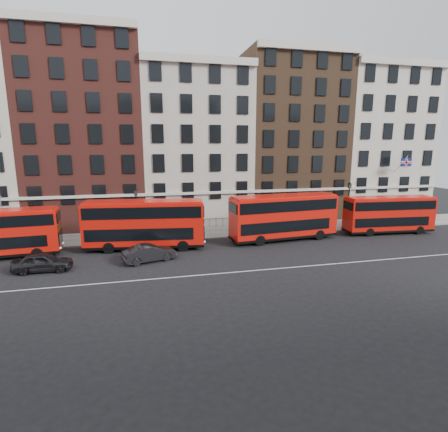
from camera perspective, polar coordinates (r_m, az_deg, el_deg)
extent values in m
plane|color=black|center=(29.07, 0.80, -7.80)|extent=(120.00, 120.00, 0.00)
cube|color=gray|center=(38.89, -2.94, -2.70)|extent=(80.00, 5.00, 0.15)
cube|color=gray|center=(36.51, -2.24, -3.63)|extent=(80.00, 0.30, 0.16)
cube|color=white|center=(27.25, 1.82, -9.14)|extent=(70.00, 0.12, 0.01)
cube|color=brown|center=(45.06, -21.55, 12.50)|extent=(12.80, 10.00, 22.00)
cube|color=beige|center=(41.61, -23.89, 27.35)|extent=(12.80, 0.50, 0.80)
cube|color=#A29B8E|center=(45.11, -4.80, 11.33)|extent=(12.80, 10.00, 19.00)
cube|color=beige|center=(40.92, -3.85, 24.18)|extent=(12.80, 0.50, 0.80)
cube|color=brown|center=(48.67, 10.62, 12.37)|extent=(12.80, 10.00, 21.00)
cube|color=beige|center=(45.26, 14.08, 25.24)|extent=(12.80, 0.50, 0.80)
cube|color=#B9B0A0|center=(55.04, 23.13, 11.01)|extent=(12.80, 10.00, 20.00)
cube|color=beige|center=(51.85, 27.67, 21.38)|extent=(12.80, 0.50, 0.80)
cube|color=black|center=(34.70, -25.12, -3.16)|extent=(0.24, 2.10, 1.24)
cube|color=black|center=(34.47, -25.27, -1.52)|extent=(0.21, 1.81, 0.40)
cylinder|color=black|center=(34.23, -28.20, -5.38)|extent=(0.97, 0.34, 0.95)
cylinder|color=black|center=(36.26, -27.60, -4.43)|extent=(0.97, 0.34, 0.95)
cube|color=red|center=(33.31, -12.84, -1.27)|extent=(11.14, 3.98, 4.10)
cube|color=black|center=(33.78, -12.69, -4.45)|extent=(11.14, 4.02, 0.25)
cube|color=black|center=(33.51, -13.31, -2.44)|extent=(9.91, 3.90, 1.09)
cube|color=black|center=(33.06, -12.94, 0.88)|extent=(10.74, 4.01, 1.04)
cube|color=red|center=(32.92, -13.00, 2.30)|extent=(10.80, 3.73, 0.19)
cube|color=black|center=(33.26, -3.34, -2.44)|extent=(0.38, 2.27, 1.35)
cube|color=black|center=(33.01, -3.37, -0.57)|extent=(0.34, 1.97, 0.44)
cylinder|color=black|center=(32.40, -6.71, -4.87)|extent=(1.07, 0.42, 1.04)
cylinder|color=black|center=(34.64, -6.66, -3.79)|extent=(1.07, 0.42, 1.04)
cylinder|color=black|center=(33.21, -18.29, -4.98)|extent=(1.07, 0.42, 1.04)
cylinder|color=black|center=(35.39, -17.49, -3.92)|extent=(1.07, 0.42, 1.04)
cube|color=red|center=(36.07, 9.71, -0.12)|extent=(11.25, 3.74, 4.15)
cube|color=black|center=(36.51, 9.61, -3.12)|extent=(11.26, 3.78, 0.25)
cube|color=black|center=(36.07, 9.24, -1.25)|extent=(10.00, 3.69, 1.10)
cube|color=black|center=(35.84, 9.78, 1.90)|extent=(10.84, 3.78, 1.05)
cube|color=red|center=(35.71, 9.83, 3.23)|extent=(10.92, 3.49, 0.19)
cube|color=black|center=(39.17, 16.84, -0.75)|extent=(0.32, 2.31, 1.37)
cube|color=black|center=(38.96, 16.93, 0.87)|extent=(0.29, 2.00, 0.44)
cylinder|color=black|center=(37.36, 15.31, -2.98)|extent=(1.08, 0.40, 1.05)
cylinder|color=black|center=(39.26, 13.39, -2.19)|extent=(1.08, 0.40, 1.05)
cylinder|color=black|center=(34.10, 5.88, -4.00)|extent=(1.08, 0.40, 1.05)
cylinder|color=black|center=(36.18, 4.32, -3.07)|extent=(1.08, 0.40, 1.05)
cube|color=red|center=(42.46, 25.32, 0.27)|extent=(9.85, 3.04, 3.65)
cube|color=black|center=(42.79, 25.12, -1.98)|extent=(9.86, 3.07, 0.22)
cube|color=black|center=(42.42, 24.93, -0.57)|extent=(8.75, 3.03, 0.97)
cube|color=black|center=(42.27, 25.45, 1.78)|extent=(9.49, 3.08, 0.92)
cube|color=red|center=(42.17, 25.53, 2.77)|extent=(9.56, 2.83, 0.17)
cube|color=black|center=(45.50, 30.35, -0.44)|extent=(0.23, 2.03, 1.20)
cube|color=black|center=(45.33, 30.48, 0.78)|extent=(0.21, 1.76, 0.39)
cylinder|color=black|center=(43.81, 29.29, -2.04)|extent=(0.94, 0.33, 0.92)
cylinder|color=black|center=(45.41, 27.70, -1.45)|extent=(0.94, 0.33, 0.92)
cylinder|color=black|center=(40.45, 22.67, -2.47)|extent=(0.94, 0.33, 0.92)
cylinder|color=black|center=(42.18, 21.22, -1.81)|extent=(0.94, 0.33, 0.92)
imported|color=black|center=(30.61, -27.48, -6.69)|extent=(4.37, 1.85, 1.48)
imported|color=black|center=(30.09, -12.06, -5.94)|extent=(4.65, 2.78, 1.45)
cylinder|color=black|center=(35.91, -14.02, -0.34)|extent=(0.14, 0.14, 4.60)
cylinder|color=black|center=(36.36, -13.86, -3.43)|extent=(0.32, 0.32, 0.60)
cube|color=#262626|center=(35.49, -14.22, 3.69)|extent=(0.32, 0.32, 0.55)
cone|color=black|center=(35.45, -14.24, 4.25)|extent=(0.44, 0.44, 0.25)
cylinder|color=black|center=(43.18, 19.60, 1.29)|extent=(0.14, 0.14, 4.60)
cylinder|color=black|center=(43.56, 19.42, -1.30)|extent=(0.32, 0.32, 0.60)
cube|color=#262626|center=(42.83, 19.83, 4.65)|extent=(0.32, 0.32, 0.55)
cone|color=black|center=(42.80, 19.86, 5.12)|extent=(0.44, 0.44, 0.25)
cylinder|color=black|center=(46.14, 26.32, 0.12)|extent=(0.12, 0.12, 2.60)
cube|color=black|center=(45.77, 26.61, 2.04)|extent=(0.25, 0.30, 0.75)
sphere|color=red|center=(45.61, 26.77, 2.28)|extent=(0.14, 0.14, 0.14)
sphere|color=#0C9919|center=(45.67, 26.72, 1.74)|extent=(0.14, 0.14, 0.14)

